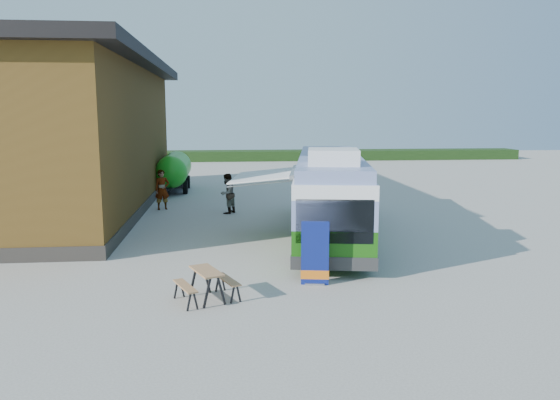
{
  "coord_description": "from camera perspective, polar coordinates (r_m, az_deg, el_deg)",
  "views": [
    {
      "loc": [
        -2.45,
        -17.87,
        4.79
      ],
      "look_at": [
        -0.38,
        3.3,
        1.4
      ],
      "focal_mm": 35.0,
      "sensor_mm": 36.0,
      "label": 1
    }
  ],
  "objects": [
    {
      "name": "person_b",
      "position": [
        26.35,
        -5.55,
        0.67
      ],
      "size": [
        1.13,
        1.19,
        1.93
      ],
      "primitive_type": "imported",
      "rotation": [
        0.0,
        0.0,
        -2.15
      ],
      "color": "#999999",
      "rests_on": "ground"
    },
    {
      "name": "picnic_table",
      "position": [
        14.3,
        -7.67,
        -8.06
      ],
      "size": [
        1.79,
        1.71,
        0.81
      ],
      "rotation": [
        0.0,
        0.0,
        0.39
      ],
      "color": "#B27F54",
      "rests_on": "ground"
    },
    {
      "name": "bus",
      "position": [
        21.4,
        5.2,
        0.85
      ],
      "size": [
        4.42,
        12.18,
        3.67
      ],
      "rotation": [
        0.0,
        0.0,
        -0.16
      ],
      "color": "#276D12",
      "rests_on": "ground"
    },
    {
      "name": "slurry_tanker",
      "position": [
        34.41,
        -10.99,
        3.15
      ],
      "size": [
        1.92,
        6.36,
        2.34
      ],
      "rotation": [
        0.0,
        0.0,
        0.01
      ],
      "color": "green",
      "rests_on": "ground"
    },
    {
      "name": "awning",
      "position": [
        20.72,
        -1.17,
        3.21
      ],
      "size": [
        2.94,
        4.13,
        0.49
      ],
      "rotation": [
        0.0,
        0.0,
        -0.16
      ],
      "color": "white",
      "rests_on": "ground"
    },
    {
      "name": "ground",
      "position": [
        18.66,
        2.16,
        -5.82
      ],
      "size": [
        100.0,
        100.0,
        0.0
      ],
      "primitive_type": "plane",
      "color": "#BCB7AD",
      "rests_on": "ground"
    },
    {
      "name": "hedge",
      "position": [
        57.0,
        5.01,
        4.71
      ],
      "size": [
        40.0,
        3.0,
        1.0
      ],
      "primitive_type": "cube",
      "color": "#264419",
      "rests_on": "ground"
    },
    {
      "name": "barn",
      "position": [
        29.03,
        -21.8,
        6.04
      ],
      "size": [
        9.6,
        21.2,
        7.5
      ],
      "color": "brown",
      "rests_on": "ground"
    },
    {
      "name": "person_a",
      "position": [
        27.93,
        -12.21,
        1.06
      ],
      "size": [
        0.85,
        0.7,
        2.01
      ],
      "primitive_type": "imported",
      "rotation": [
        0.0,
        0.0,
        0.35
      ],
      "color": "#999999",
      "rests_on": "ground"
    },
    {
      "name": "banner",
      "position": [
        15.4,
        3.67,
        -6.18
      ],
      "size": [
        0.79,
        0.27,
        1.83
      ],
      "rotation": [
        0.0,
        0.0,
        -0.16
      ],
      "color": "navy",
      "rests_on": "ground"
    }
  ]
}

